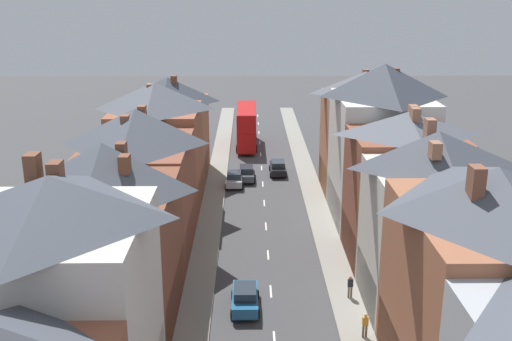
{
  "coord_description": "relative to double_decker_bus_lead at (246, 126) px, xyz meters",
  "views": [
    {
      "loc": [
        -1.52,
        -13.82,
        20.63
      ],
      "look_at": [
        -0.8,
        43.36,
        2.97
      ],
      "focal_mm": 42.0,
      "sensor_mm": 36.0,
      "label": 1
    }
  ],
  "objects": [
    {
      "name": "car_near_silver",
      "position": [
        3.61,
        -12.38,
        -2.01
      ],
      "size": [
        1.9,
        4.3,
        1.59
      ],
      "color": "black",
      "rests_on": "ground"
    },
    {
      "name": "terrace_row_right",
      "position": [
        12.0,
        -44.67,
        3.46
      ],
      "size": [
        8.0,
        61.07,
        14.3
      ],
      "color": "#A36042",
      "rests_on": "ground"
    },
    {
      "name": "terrace_row_left",
      "position": [
        -8.38,
        -43.25,
        3.26
      ],
      "size": [
        8.0,
        67.65,
        13.78
      ],
      "color": "brown",
      "rests_on": "ground"
    },
    {
      "name": "car_parked_right_a",
      "position": [
        0.01,
        -42.31,
        -1.98
      ],
      "size": [
        1.9,
        4.04,
        1.66
      ],
      "color": "#236093",
      "rests_on": "ground"
    },
    {
      "name": "car_parked_left_a",
      "position": [
        0.01,
        -14.49,
        -2.01
      ],
      "size": [
        1.9,
        4.3,
        1.6
      ],
      "color": "#4C515B",
      "rests_on": "ground"
    },
    {
      "name": "car_near_blue",
      "position": [
        -1.29,
        -16.61,
        -2.0
      ],
      "size": [
        1.9,
        3.88,
        1.62
      ],
      "color": "#B7BABF",
      "rests_on": "ground"
    },
    {
      "name": "centre_line_dashes",
      "position": [
        1.81,
        -27.98,
        -2.81
      ],
      "size": [
        0.14,
        97.8,
        0.01
      ],
      "color": "silver",
      "rests_on": "ground"
    },
    {
      "name": "pedestrian_mid_right",
      "position": [
        7.2,
        -41.15,
        -1.78
      ],
      "size": [
        0.36,
        0.22,
        1.61
      ],
      "color": "brown",
      "rests_on": "pavement_right"
    },
    {
      "name": "double_decker_bus_lead",
      "position": [
        0.0,
        0.0,
        0.0
      ],
      "size": [
        2.74,
        10.8,
        5.3
      ],
      "color": "red",
      "rests_on": "ground"
    },
    {
      "name": "pavement_right",
      "position": [
        6.91,
        -25.98,
        -2.75
      ],
      "size": [
        2.2,
        104.0,
        0.14
      ],
      "primitive_type": "cube",
      "color": "gray",
      "rests_on": "ground"
    },
    {
      "name": "pedestrian_mid_left",
      "position": [
        7.31,
        -46.01,
        -1.78
      ],
      "size": [
        0.36,
        0.22,
        1.61
      ],
      "color": "brown",
      "rests_on": "pavement_right"
    },
    {
      "name": "pavement_left",
      "position": [
        -3.29,
        -25.98,
        -2.75
      ],
      "size": [
        2.2,
        104.0,
        0.14
      ],
      "primitive_type": "cube",
      "color": "gray",
      "rests_on": "ground"
    }
  ]
}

